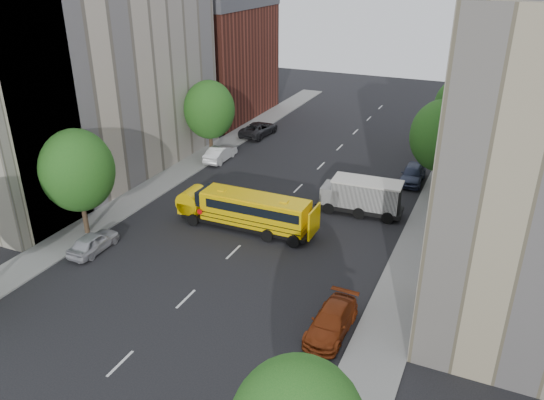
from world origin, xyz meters
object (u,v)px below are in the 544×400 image
Objects in this scene: street_tree_2 at (209,110)px; parked_car_4 at (413,174)px; school_bus at (245,209)px; parked_car_5 at (434,136)px; parked_car_2 at (259,129)px; street_tree_1 at (77,170)px; street_tree_5 at (459,106)px; street_tree_4 at (442,136)px; parked_car_1 at (220,153)px; parked_car_3 at (331,321)px; parked_car_0 at (93,242)px; safari_truck at (361,196)px.

street_tree_2 is 1.63× the size of parked_car_4.
street_tree_2 is 0.77× the size of school_bus.
school_bus is 2.13× the size of parked_car_5.
parked_car_2 is 19.15m from parked_car_5.
street_tree_5 is at bearing 53.75° from street_tree_1.
school_bus is at bearing -50.78° from street_tree_2.
street_tree_4 is 1.72× the size of parked_car_5.
street_tree_4 reaches higher than parked_car_1.
parked_car_5 is (0.00, 11.96, -0.03)m from parked_car_4.
street_tree_2 is 22.00m from street_tree_4.
parked_car_5 is (-2.20, 1.49, -3.93)m from street_tree_5.
street_tree_4 reaches higher than parked_car_3.
parked_car_4 is at bearing 91.22° from parked_car_3.
parked_car_0 is at bearing -115.28° from parked_car_5.
parked_car_5 is at bearing -143.95° from parked_car_1.
street_tree_5 is at bearing 87.45° from parked_car_3.
parked_car_3 is 22.87m from parked_car_4.
street_tree_1 is 18.00m from street_tree_2.
parked_car_5 is (19.80, 31.49, -4.18)m from street_tree_1.
parked_car_5 is (19.80, 13.49, -4.05)m from street_tree_2.
street_tree_5 is 1.67× the size of parked_car_1.
parked_car_3 is (17.60, -1.57, -0.01)m from parked_car_0.
safari_truck is (7.05, 5.95, -0.08)m from school_bus.
parked_car_1 is at bearing 93.88° from parked_car_2.
street_tree_4 is at bearing 162.21° from parked_car_2.
parked_car_4 is (19.80, 19.53, -4.15)m from street_tree_1.
street_tree_2 is at bearing 134.07° from parked_car_3.
safari_truck is at bearing -140.22° from parked_car_0.
street_tree_4 is at bearing 39.29° from street_tree_1.
street_tree_2 is 9.24m from parked_car_2.
safari_truck is at bearing 39.85° from school_bus.
street_tree_4 is at bearing -90.00° from street_tree_5.
street_tree_4 is (22.00, 18.00, 0.12)m from street_tree_1.
parked_car_3 is at bearing -47.15° from street_tree_2.
street_tree_5 is 4.74m from parked_car_5.
street_tree_4 reaches higher than street_tree_2.
street_tree_1 is 12.07m from school_bus.
street_tree_4 is 1.71× the size of parked_car_3.
parked_car_5 is (0.00, 34.83, 0.09)m from parked_car_3.
parked_car_0 is at bearing -130.88° from parked_car_4.
street_tree_2 is at bearing 90.00° from street_tree_1.
parked_car_0 is 0.86× the size of parked_car_4.
parked_car_2 is (-15.84, 14.72, -0.73)m from safari_truck.
safari_truck is at bearing -20.75° from street_tree_2.
parked_car_4 reaches higher than parked_car_1.
school_bus is at bearing -133.41° from street_tree_4.
parked_car_5 is (9.61, 25.97, -0.80)m from school_bus.
parked_car_1 is at bearing 126.25° from school_bus.
safari_truck is 1.66× the size of parked_car_0.
street_tree_4 reaches higher than street_tree_5.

